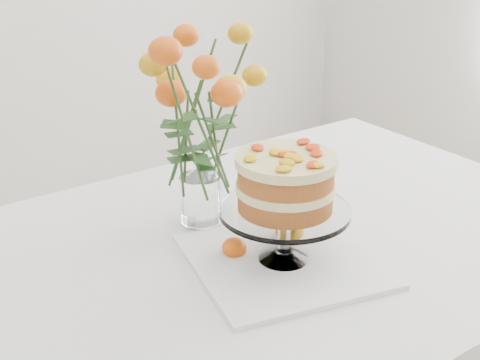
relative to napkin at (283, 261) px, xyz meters
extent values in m
cube|color=tan|center=(0.02, 0.10, -0.03)|extent=(1.40, 0.90, 0.04)
cylinder|color=tan|center=(0.64, 0.47, -0.41)|extent=(0.06, 0.06, 0.71)
cube|color=silver|center=(0.02, 0.10, -0.01)|extent=(1.42, 0.92, 0.01)
cube|color=silver|center=(0.02, 0.56, -0.11)|extent=(1.42, 0.01, 0.20)
cube|color=silver|center=(0.73, 0.10, -0.11)|extent=(0.01, 0.92, 0.20)
cube|color=white|center=(0.00, 0.00, 0.00)|extent=(0.40, 0.40, 0.01)
cylinder|color=white|center=(0.00, 0.00, 0.06)|extent=(0.02, 0.02, 0.08)
cylinder|color=white|center=(0.00, 0.00, 0.10)|extent=(0.24, 0.24, 0.01)
cylinder|color=#AD6427|center=(0.00, 0.00, 0.13)|extent=(0.22, 0.22, 0.03)
cylinder|color=#FBF3A2|center=(0.00, 0.00, 0.15)|extent=(0.23, 0.23, 0.02)
cylinder|color=#AD6427|center=(0.00, 0.00, 0.18)|extent=(0.22, 0.22, 0.03)
cylinder|color=#FBF3A2|center=(0.00, 0.00, 0.20)|extent=(0.23, 0.23, 0.02)
cylinder|color=white|center=(-0.04, 0.23, 0.00)|extent=(0.07, 0.07, 0.01)
cylinder|color=white|center=(-0.04, 0.23, 0.05)|extent=(0.09, 0.09, 0.10)
ellipsoid|color=gold|center=(0.06, 0.05, 0.02)|extent=(0.06, 0.06, 0.05)
cylinder|color=#2E5120|center=(0.10, 0.06, 0.00)|extent=(0.07, 0.02, 0.01)
ellipsoid|color=#E5600B|center=(-0.06, 0.07, 0.01)|extent=(0.05, 0.05, 0.04)
cylinder|color=#2E5120|center=(-0.03, 0.07, 0.00)|extent=(0.06, 0.01, 0.00)
ellipsoid|color=#EAB00E|center=(-0.10, 0.00, 0.00)|extent=(0.03, 0.02, 0.00)
ellipsoid|color=#EAB00E|center=(0.00, -0.04, 0.00)|extent=(0.03, 0.02, 0.00)
camera|label=1|loc=(-0.69, -0.84, 0.64)|focal=50.00mm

